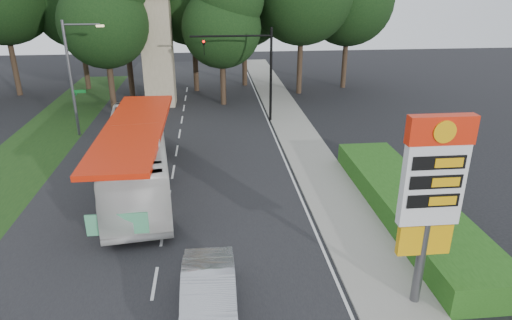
{
  "coord_description": "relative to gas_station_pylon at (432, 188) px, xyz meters",
  "views": [
    {
      "loc": [
        2.34,
        -10.38,
        10.67
      ],
      "look_at": [
        4.47,
        10.49,
        2.2
      ],
      "focal_mm": 32.0,
      "sensor_mm": 36.0,
      "label": 1
    }
  ],
  "objects": [
    {
      "name": "road_surface",
      "position": [
        -9.2,
        10.01,
        -4.44
      ],
      "size": [
        14.0,
        80.0,
        0.02
      ],
      "primitive_type": "cube",
      "color": "black",
      "rests_on": "ground"
    },
    {
      "name": "transit_bus",
      "position": [
        -10.85,
        10.59,
        -2.69
      ],
      "size": [
        4.45,
        12.89,
        3.52
      ],
      "primitive_type": "imported",
      "rotation": [
        0.0,
        0.0,
        0.12
      ],
      "color": "white",
      "rests_on": "ground"
    },
    {
      "name": "tree_monument_right",
      "position": [
        -5.7,
        27.51,
        3.56
      ],
      "size": [
        6.72,
        6.72,
        13.2
      ],
      "color": "#2D2116",
      "rests_on": "ground"
    },
    {
      "name": "tree_monument_left",
      "position": [
        -15.2,
        27.01,
        4.23
      ],
      "size": [
        7.28,
        7.28,
        14.3
      ],
      "color": "#2D2116",
      "rests_on": "ground"
    },
    {
      "name": "monument",
      "position": [
        -11.2,
        28.01,
        0.66
      ],
      "size": [
        3.0,
        3.0,
        10.05
      ],
      "color": "gray",
      "rests_on": "ground"
    },
    {
      "name": "traffic_signal_mast",
      "position": [
        -3.52,
        22.0,
        0.22
      ],
      "size": [
        6.1,
        0.35,
        7.2
      ],
      "color": "black",
      "rests_on": "ground"
    },
    {
      "name": "sedan_silver",
      "position": [
        -7.16,
        -0.12,
        -3.6
      ],
      "size": [
        1.81,
        5.13,
        1.69
      ],
      "primitive_type": "imported",
      "rotation": [
        0.0,
        0.0,
        -0.0
      ],
      "color": "#9FA1A7",
      "rests_on": "ground"
    },
    {
      "name": "sidewalk_right",
      "position": [
        -0.7,
        10.01,
        -4.39
      ],
      "size": [
        3.0,
        80.0,
        0.12
      ],
      "primitive_type": "cube",
      "color": "gray",
      "rests_on": "ground"
    },
    {
      "name": "streetlight_signs",
      "position": [
        -16.19,
        20.01,
        -0.01
      ],
      "size": [
        2.75,
        0.98,
        8.0
      ],
      "color": "#59595E",
      "rests_on": "ground"
    },
    {
      "name": "grass_verge_left",
      "position": [
        -18.7,
        16.01,
        -4.44
      ],
      "size": [
        5.0,
        50.0,
        0.02
      ],
      "primitive_type": "cube",
      "color": "#193814",
      "rests_on": "ground"
    },
    {
      "name": "hedge",
      "position": [
        2.3,
        6.01,
        -3.85
      ],
      "size": [
        3.0,
        14.0,
        1.2
      ],
      "primitive_type": "cube",
      "color": "#1F4E14",
      "rests_on": "ground"
    },
    {
      "name": "gas_station_pylon",
      "position": [
        0.0,
        0.0,
        0.0
      ],
      "size": [
        2.1,
        0.45,
        6.85
      ],
      "color": "#59595E",
      "rests_on": "ground"
    }
  ]
}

